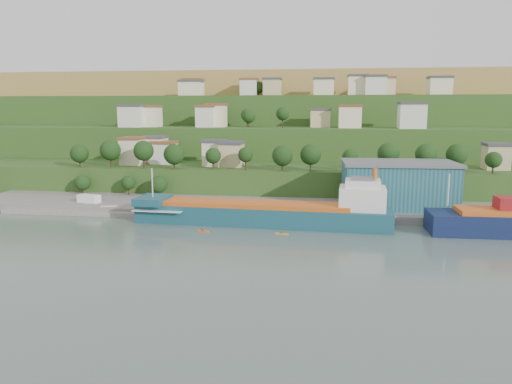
% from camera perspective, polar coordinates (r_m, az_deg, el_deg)
% --- Properties ---
extents(ground, '(500.00, 500.00, 0.00)m').
position_cam_1_polar(ground, '(118.24, -0.00, -4.86)').
color(ground, '#4B5B54').
rests_on(ground, ground).
extents(quay, '(220.00, 26.00, 4.00)m').
position_cam_1_polar(quay, '(144.41, 9.49, -2.35)').
color(quay, slate).
rests_on(quay, ground).
extents(pebble_beach, '(40.00, 18.00, 2.40)m').
position_cam_1_polar(pebble_beach, '(155.84, -19.22, -1.88)').
color(pebble_beach, slate).
rests_on(pebble_beach, ground).
extents(hillside, '(360.00, 211.09, 96.00)m').
position_cam_1_polar(hillside, '(284.05, 4.89, 3.55)').
color(hillside, '#284719').
rests_on(hillside, ground).
extents(cargo_ship_near, '(65.75, 13.73, 16.78)m').
position_cam_1_polar(cargo_ship_near, '(127.48, 1.60, -2.57)').
color(cargo_ship_near, '#15424F').
rests_on(cargo_ship_near, ground).
extents(warehouse, '(31.90, 20.50, 12.80)m').
position_cam_1_polar(warehouse, '(145.43, 15.92, 0.88)').
color(warehouse, '#1C4C55').
rests_on(warehouse, quay).
extents(caravan, '(7.19, 4.38, 3.13)m').
position_cam_1_polar(caravan, '(154.93, -18.54, -0.87)').
color(caravan, white).
rests_on(caravan, pebble_beach).
extents(dinghy, '(4.64, 2.73, 0.87)m').
position_cam_1_polar(dinghy, '(147.42, -16.47, -1.72)').
color(dinghy, silver).
rests_on(dinghy, pebble_beach).
extents(kayak_orange, '(3.45, 1.90, 0.87)m').
position_cam_1_polar(kayak_orange, '(121.47, -6.11, -4.40)').
color(kayak_orange, orange).
rests_on(kayak_orange, ground).
extents(kayak_yellow, '(3.28, 1.27, 0.81)m').
position_cam_1_polar(kayak_yellow, '(118.46, 2.96, -4.72)').
color(kayak_yellow, orange).
rests_on(kayak_yellow, ground).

